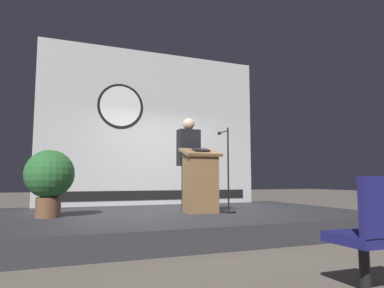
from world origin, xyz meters
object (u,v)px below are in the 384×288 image
object	(u,v)px
podium	(200,181)
speaker_person	(189,163)
potted_plant	(49,177)
audience_chair_left	(371,229)
microphone_stand	(227,183)

from	to	relation	value
podium	speaker_person	size ratio (longest dim) A/B	0.66
potted_plant	audience_chair_left	world-z (taller)	potted_plant
speaker_person	podium	bearing A→B (deg)	-85.48
speaker_person	audience_chair_left	distance (m)	4.03
potted_plant	audience_chair_left	xyz separation A→B (m)	(2.35, -3.65, -0.41)
podium	microphone_stand	size ratio (longest dim) A/B	0.77
speaker_person	audience_chair_left	xyz separation A→B (m)	(-0.02, -3.97, -0.68)
microphone_stand	potted_plant	bearing A→B (deg)	174.79
podium	speaker_person	xyz separation A→B (m)	(-0.04, 0.48, 0.33)
microphone_stand	audience_chair_left	distance (m)	3.44
podium	audience_chair_left	distance (m)	3.51
podium	microphone_stand	distance (m)	0.47
speaker_person	microphone_stand	xyz separation A→B (m)	(0.50, -0.58, -0.36)
microphone_stand	potted_plant	distance (m)	2.88
podium	potted_plant	xyz separation A→B (m)	(-2.41, 0.16, 0.06)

